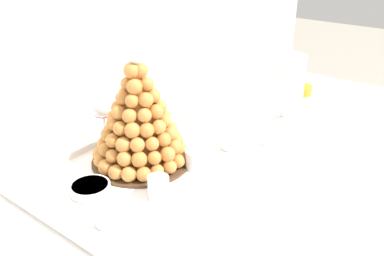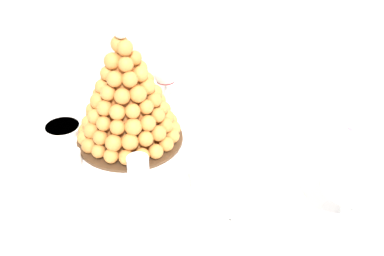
{
  "view_description": "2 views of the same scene",
  "coord_description": "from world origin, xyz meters",
  "px_view_note": "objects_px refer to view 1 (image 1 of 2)",
  "views": [
    {
      "loc": [
        -0.95,
        -0.64,
        1.4
      ],
      "look_at": [
        -0.11,
        0.03,
        0.89
      ],
      "focal_mm": 39.31,
      "sensor_mm": 36.0,
      "label": 1
    },
    {
      "loc": [
        0.13,
        -0.89,
        1.55
      ],
      "look_at": [
        -0.06,
        0.03,
        0.92
      ],
      "focal_mm": 46.13,
      "sensor_mm": 36.0,
      "label": 2
    }
  ],
  "objects_px": {
    "dessert_cup_mid_left": "(158,188)",
    "dessert_cup_mid_right": "(230,140)",
    "dessert_cup_centre": "(195,160)",
    "fruit_tart_plate": "(296,91)",
    "croquembouche": "(139,121)",
    "dessert_cup_left": "(106,215)",
    "creme_brulee_ramekin": "(90,188)",
    "serving_tray": "(150,169)",
    "macaron_goblet": "(287,78)",
    "wine_glass": "(103,108)"
  },
  "relations": [
    {
      "from": "dessert_cup_mid_right",
      "to": "dessert_cup_left",
      "type": "bearing_deg",
      "value": 177.94
    },
    {
      "from": "macaron_goblet",
      "to": "wine_glass",
      "type": "height_order",
      "value": "macaron_goblet"
    },
    {
      "from": "dessert_cup_mid_left",
      "to": "wine_glass",
      "type": "xyz_separation_m",
      "value": [
        0.14,
        0.35,
        0.07
      ]
    },
    {
      "from": "dessert_cup_left",
      "to": "wine_glass",
      "type": "relative_size",
      "value": 0.36
    },
    {
      "from": "serving_tray",
      "to": "fruit_tart_plate",
      "type": "height_order",
      "value": "fruit_tart_plate"
    },
    {
      "from": "serving_tray",
      "to": "creme_brulee_ramekin",
      "type": "xyz_separation_m",
      "value": [
        -0.17,
        0.03,
        0.01
      ]
    },
    {
      "from": "dessert_cup_centre",
      "to": "fruit_tart_plate",
      "type": "distance_m",
      "value": 0.71
    },
    {
      "from": "dessert_cup_left",
      "to": "croquembouche",
      "type": "bearing_deg",
      "value": 28.39
    },
    {
      "from": "macaron_goblet",
      "to": "serving_tray",
      "type": "bearing_deg",
      "value": 167.31
    },
    {
      "from": "dessert_cup_mid_right",
      "to": "fruit_tart_plate",
      "type": "distance_m",
      "value": 0.56
    },
    {
      "from": "serving_tray",
      "to": "creme_brulee_ramekin",
      "type": "distance_m",
      "value": 0.18
    },
    {
      "from": "dessert_cup_mid_right",
      "to": "creme_brulee_ramekin",
      "type": "height_order",
      "value": "dessert_cup_mid_right"
    },
    {
      "from": "dessert_cup_mid_left",
      "to": "dessert_cup_mid_right",
      "type": "relative_size",
      "value": 1.0
    },
    {
      "from": "fruit_tart_plate",
      "to": "wine_glass",
      "type": "relative_size",
      "value": 1.36
    },
    {
      "from": "dessert_cup_mid_left",
      "to": "creme_brulee_ramekin",
      "type": "xyz_separation_m",
      "value": [
        -0.09,
        0.15,
        -0.01
      ]
    },
    {
      "from": "fruit_tart_plate",
      "to": "serving_tray",
      "type": "bearing_deg",
      "value": 175.74
    },
    {
      "from": "croquembouche",
      "to": "dessert_cup_mid_right",
      "type": "distance_m",
      "value": 0.28
    },
    {
      "from": "serving_tray",
      "to": "dessert_cup_centre",
      "type": "xyz_separation_m",
      "value": [
        0.08,
        -0.1,
        0.03
      ]
    },
    {
      "from": "dessert_cup_mid_left",
      "to": "creme_brulee_ramekin",
      "type": "relative_size",
      "value": 0.55
    },
    {
      "from": "dessert_cup_centre",
      "to": "dessert_cup_mid_right",
      "type": "bearing_deg",
      "value": -4.35
    },
    {
      "from": "dessert_cup_mid_left",
      "to": "dessert_cup_left",
      "type": "bearing_deg",
      "value": 172.4
    },
    {
      "from": "dessert_cup_mid_left",
      "to": "serving_tray",
      "type": "bearing_deg",
      "value": 52.48
    },
    {
      "from": "croquembouche",
      "to": "dessert_cup_mid_right",
      "type": "height_order",
      "value": "croquembouche"
    },
    {
      "from": "croquembouche",
      "to": "wine_glass",
      "type": "distance_m",
      "value": 0.21
    },
    {
      "from": "fruit_tart_plate",
      "to": "dessert_cup_mid_right",
      "type": "bearing_deg",
      "value": -174.9
    },
    {
      "from": "croquembouche",
      "to": "dessert_cup_left",
      "type": "relative_size",
      "value": 6.0
    },
    {
      "from": "serving_tray",
      "to": "wine_glass",
      "type": "height_order",
      "value": "wine_glass"
    },
    {
      "from": "macaron_goblet",
      "to": "fruit_tart_plate",
      "type": "bearing_deg",
      "value": 14.82
    },
    {
      "from": "dessert_cup_mid_left",
      "to": "dessert_cup_centre",
      "type": "bearing_deg",
      "value": 5.25
    },
    {
      "from": "dessert_cup_left",
      "to": "dessert_cup_centre",
      "type": "distance_m",
      "value": 0.31
    },
    {
      "from": "serving_tray",
      "to": "macaron_goblet",
      "type": "bearing_deg",
      "value": -12.69
    },
    {
      "from": "dessert_cup_centre",
      "to": "dessert_cup_mid_right",
      "type": "xyz_separation_m",
      "value": [
        0.15,
        -0.01,
        0.0
      ]
    },
    {
      "from": "dessert_cup_centre",
      "to": "macaron_goblet",
      "type": "distance_m",
      "value": 0.48
    },
    {
      "from": "dessert_cup_mid_left",
      "to": "macaron_goblet",
      "type": "distance_m",
      "value": 0.64
    },
    {
      "from": "dessert_cup_mid_right",
      "to": "serving_tray",
      "type": "bearing_deg",
      "value": 154.74
    },
    {
      "from": "creme_brulee_ramekin",
      "to": "fruit_tart_plate",
      "type": "distance_m",
      "value": 0.96
    },
    {
      "from": "dessert_cup_mid_left",
      "to": "fruit_tart_plate",
      "type": "xyz_separation_m",
      "value": [
        0.87,
        0.05,
        -0.02
      ]
    },
    {
      "from": "dessert_cup_centre",
      "to": "macaron_goblet",
      "type": "bearing_deg",
      "value": -3.17
    },
    {
      "from": "serving_tray",
      "to": "dessert_cup_mid_left",
      "type": "height_order",
      "value": "dessert_cup_mid_left"
    },
    {
      "from": "fruit_tart_plate",
      "to": "creme_brulee_ramekin",
      "type": "bearing_deg",
      "value": 174.44
    },
    {
      "from": "fruit_tart_plate",
      "to": "wine_glass",
      "type": "distance_m",
      "value": 0.79
    },
    {
      "from": "creme_brulee_ramekin",
      "to": "macaron_goblet",
      "type": "relative_size",
      "value": 0.42
    },
    {
      "from": "dessert_cup_mid_right",
      "to": "croquembouche",
      "type": "bearing_deg",
      "value": 145.79
    },
    {
      "from": "serving_tray",
      "to": "dessert_cup_mid_right",
      "type": "bearing_deg",
      "value": -25.26
    },
    {
      "from": "creme_brulee_ramekin",
      "to": "dessert_cup_centre",
      "type": "bearing_deg",
      "value": -27.7
    },
    {
      "from": "croquembouche",
      "to": "fruit_tart_plate",
      "type": "height_order",
      "value": "croquembouche"
    },
    {
      "from": "dessert_cup_centre",
      "to": "fruit_tart_plate",
      "type": "height_order",
      "value": "dessert_cup_centre"
    },
    {
      "from": "fruit_tart_plate",
      "to": "wine_glass",
      "type": "bearing_deg",
      "value": 157.63
    },
    {
      "from": "dessert_cup_mid_left",
      "to": "creme_brulee_ramekin",
      "type": "bearing_deg",
      "value": 121.32
    },
    {
      "from": "dessert_cup_left",
      "to": "creme_brulee_ramekin",
      "type": "bearing_deg",
      "value": 64.95
    }
  ]
}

